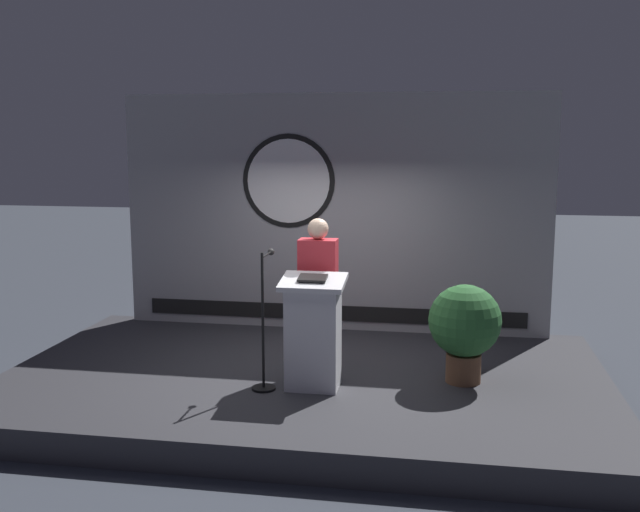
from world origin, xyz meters
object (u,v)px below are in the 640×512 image
(microphone_stand, at_px, (264,341))
(speaker_person, at_px, (318,295))
(potted_plant, at_px, (465,325))
(podium, at_px, (313,333))

(microphone_stand, bearing_deg, speaker_person, 52.49)
(speaker_person, distance_m, potted_plant, 1.55)
(podium, height_order, speaker_person, speaker_person)
(microphone_stand, height_order, potted_plant, microphone_stand)
(speaker_person, bearing_deg, microphone_stand, -127.51)
(microphone_stand, bearing_deg, potted_plant, 14.87)
(podium, xyz_separation_m, potted_plant, (1.50, 0.43, 0.04))
(podium, bearing_deg, speaker_person, 94.11)
(speaker_person, xyz_separation_m, potted_plant, (1.53, -0.05, -0.24))
(podium, xyz_separation_m, speaker_person, (-0.03, 0.48, 0.28))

